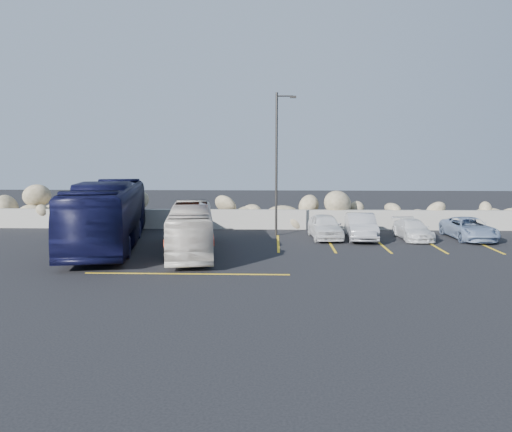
{
  "coord_description": "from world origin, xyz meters",
  "views": [
    {
      "loc": [
        2.36,
        -18.63,
        4.64
      ],
      "look_at": [
        1.55,
        4.0,
        1.81
      ],
      "focal_mm": 35.0,
      "sensor_mm": 36.0,
      "label": 1
    }
  ],
  "objects_px": {
    "car_c": "(412,230)",
    "tour_coach": "(108,214)",
    "car_a": "(325,226)",
    "car_b": "(361,227)",
    "car_d": "(469,228)",
    "vintage_bus": "(191,229)",
    "lamppost": "(277,160)"
  },
  "relations": [
    {
      "from": "tour_coach",
      "to": "car_d",
      "type": "bearing_deg",
      "value": -1.84
    },
    {
      "from": "vintage_bus",
      "to": "tour_coach",
      "type": "height_order",
      "value": "tour_coach"
    },
    {
      "from": "tour_coach",
      "to": "car_b",
      "type": "xyz_separation_m",
      "value": [
        13.06,
        2.64,
        -0.94
      ]
    },
    {
      "from": "car_a",
      "to": "car_d",
      "type": "xyz_separation_m",
      "value": [
        7.82,
        0.0,
        -0.08
      ]
    },
    {
      "from": "tour_coach",
      "to": "car_c",
      "type": "xyz_separation_m",
      "value": [
        15.88,
        2.72,
        -1.1
      ]
    },
    {
      "from": "vintage_bus",
      "to": "tour_coach",
      "type": "distance_m",
      "value": 4.71
    },
    {
      "from": "car_d",
      "to": "vintage_bus",
      "type": "bearing_deg",
      "value": -165.33
    },
    {
      "from": "car_d",
      "to": "car_a",
      "type": "bearing_deg",
      "value": 178.07
    },
    {
      "from": "tour_coach",
      "to": "lamppost",
      "type": "bearing_deg",
      "value": 13.07
    },
    {
      "from": "car_a",
      "to": "car_b",
      "type": "relative_size",
      "value": 0.94
    },
    {
      "from": "car_c",
      "to": "car_d",
      "type": "xyz_separation_m",
      "value": [
        3.07,
        0.09,
        0.06
      ]
    },
    {
      "from": "tour_coach",
      "to": "car_d",
      "type": "xyz_separation_m",
      "value": [
        18.95,
        2.81,
        -1.04
      ]
    },
    {
      "from": "car_b",
      "to": "car_c",
      "type": "relative_size",
      "value": 1.15
    },
    {
      "from": "tour_coach",
      "to": "car_c",
      "type": "relative_size",
      "value": 3.2
    },
    {
      "from": "car_c",
      "to": "car_d",
      "type": "bearing_deg",
      "value": -1.51
    },
    {
      "from": "tour_coach",
      "to": "car_d",
      "type": "distance_m",
      "value": 19.18
    },
    {
      "from": "car_a",
      "to": "car_b",
      "type": "distance_m",
      "value": 1.93
    },
    {
      "from": "vintage_bus",
      "to": "car_d",
      "type": "height_order",
      "value": "vintage_bus"
    },
    {
      "from": "car_d",
      "to": "tour_coach",
      "type": "bearing_deg",
      "value": -173.53
    },
    {
      "from": "car_c",
      "to": "tour_coach",
      "type": "bearing_deg",
      "value": -173.4
    },
    {
      "from": "lamppost",
      "to": "car_a",
      "type": "distance_m",
      "value": 4.56
    },
    {
      "from": "vintage_bus",
      "to": "car_d",
      "type": "distance_m",
      "value": 15.16
    },
    {
      "from": "car_c",
      "to": "car_a",
      "type": "bearing_deg",
      "value": 175.88
    },
    {
      "from": "lamppost",
      "to": "tour_coach",
      "type": "height_order",
      "value": "lamppost"
    },
    {
      "from": "lamppost",
      "to": "car_c",
      "type": "relative_size",
      "value": 2.18
    },
    {
      "from": "lamppost",
      "to": "tour_coach",
      "type": "relative_size",
      "value": 0.68
    },
    {
      "from": "tour_coach",
      "to": "car_a",
      "type": "distance_m",
      "value": 11.52
    },
    {
      "from": "lamppost",
      "to": "vintage_bus",
      "type": "xyz_separation_m",
      "value": [
        -4.07,
        -5.19,
        -3.16
      ]
    },
    {
      "from": "car_b",
      "to": "car_c",
      "type": "bearing_deg",
      "value": 4.64
    },
    {
      "from": "lamppost",
      "to": "car_a",
      "type": "height_order",
      "value": "lamppost"
    },
    {
      "from": "car_c",
      "to": "car_b",
      "type": "bearing_deg",
      "value": 178.45
    },
    {
      "from": "car_a",
      "to": "tour_coach",
      "type": "bearing_deg",
      "value": -169.66
    }
  ]
}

